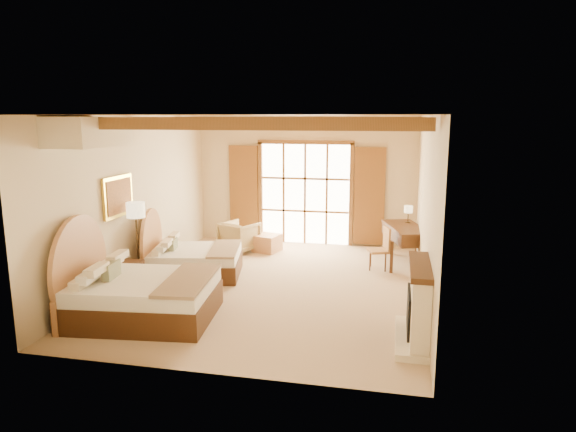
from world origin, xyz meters
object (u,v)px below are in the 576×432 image
(nightstand, at_px, (125,279))
(desk, at_px, (405,244))
(bed_near, at_px, (134,292))
(bed_far, at_px, (188,258))
(armchair, at_px, (239,237))

(nightstand, relative_size, desk, 0.37)
(bed_near, xyz_separation_m, bed_far, (-0.05, 2.30, -0.07))
(bed_near, distance_m, bed_far, 2.30)
(nightstand, height_order, desk, desk)
(armchair, distance_m, desk, 3.87)
(bed_near, distance_m, armchair, 4.33)
(bed_near, relative_size, bed_far, 1.14)
(desk, bearing_deg, armchair, 159.13)
(bed_far, xyz_separation_m, nightstand, (-0.62, -1.41, -0.05))
(bed_near, xyz_separation_m, nightstand, (-0.67, 0.89, -0.12))
(desk, bearing_deg, bed_near, -153.45)
(nightstand, relative_size, armchair, 0.79)
(nightstand, distance_m, desk, 5.85)
(bed_far, bearing_deg, bed_near, -100.37)
(bed_near, distance_m, nightstand, 1.12)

